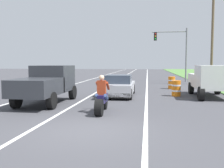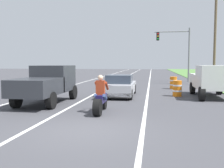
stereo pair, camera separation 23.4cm
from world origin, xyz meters
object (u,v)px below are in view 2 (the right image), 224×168
at_px(traffic_light_mast_near, 178,46).
at_px(construction_barrel_nearest, 177,88).
at_px(sports_car_silver, 120,86).
at_px(motorcycle_with_rider, 100,99).
at_px(pickup_truck_left_lane_dark_grey, 47,82).
at_px(construction_barrel_mid, 173,83).
at_px(pickup_truck_right_shoulder_white, 211,79).

bearing_deg(traffic_light_mast_near, construction_barrel_nearest, -95.65).
distance_m(sports_car_silver, construction_barrel_nearest, 3.66).
distance_m(sports_car_silver, traffic_light_mast_near, 14.71).
bearing_deg(motorcycle_with_rider, traffic_light_mast_near, 75.31).
distance_m(pickup_truck_left_lane_dark_grey, construction_barrel_mid, 11.22).
relative_size(sports_car_silver, pickup_truck_left_lane_dark_grey, 0.90).
bearing_deg(pickup_truck_right_shoulder_white, construction_barrel_mid, 111.29).
relative_size(pickup_truck_right_shoulder_white, construction_barrel_nearest, 4.80).
bearing_deg(construction_barrel_mid, sports_car_silver, -126.03).
distance_m(pickup_truck_left_lane_dark_grey, traffic_light_mast_near, 19.05).
distance_m(motorcycle_with_rider, traffic_light_mast_near, 20.06).
relative_size(motorcycle_with_rider, construction_barrel_mid, 2.21).
bearing_deg(traffic_light_mast_near, construction_barrel_mid, -97.87).
height_order(pickup_truck_right_shoulder_white, construction_barrel_mid, pickup_truck_right_shoulder_white).
xyz_separation_m(sports_car_silver, construction_barrel_nearest, (3.63, 0.50, -0.13)).
height_order(pickup_truck_right_shoulder_white, construction_barrel_nearest, pickup_truck_right_shoulder_white).
bearing_deg(construction_barrel_nearest, traffic_light_mast_near, 84.35).
height_order(sports_car_silver, pickup_truck_left_lane_dark_grey, pickup_truck_left_lane_dark_grey).
distance_m(pickup_truck_right_shoulder_white, construction_barrel_nearest, 2.12).
height_order(motorcycle_with_rider, pickup_truck_left_lane_dark_grey, pickup_truck_left_lane_dark_grey).
bearing_deg(pickup_truck_left_lane_dark_grey, construction_barrel_nearest, 29.11).
bearing_deg(construction_barrel_mid, pickup_truck_right_shoulder_white, -68.71).
height_order(motorcycle_with_rider, traffic_light_mast_near, traffic_light_mast_near).
height_order(motorcycle_with_rider, pickup_truck_right_shoulder_white, pickup_truck_right_shoulder_white).
bearing_deg(motorcycle_with_rider, sports_car_silver, 88.92).
xyz_separation_m(pickup_truck_right_shoulder_white, construction_barrel_mid, (-1.89, 4.85, -0.60)).
bearing_deg(motorcycle_with_rider, pickup_truck_left_lane_dark_grey, 145.95).
xyz_separation_m(motorcycle_with_rider, pickup_truck_right_shoulder_white, (5.76, 5.99, 0.51)).
bearing_deg(motorcycle_with_rider, pickup_truck_right_shoulder_white, 46.12).
bearing_deg(construction_barrel_nearest, pickup_truck_left_lane_dark_grey, -150.89).
height_order(sports_car_silver, construction_barrel_nearest, sports_car_silver).
distance_m(motorcycle_with_rider, sports_car_silver, 5.67).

